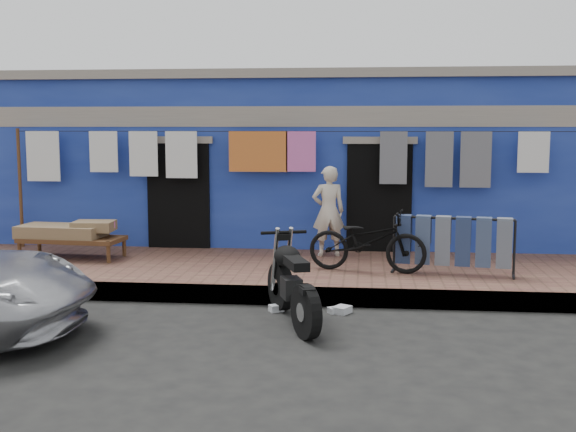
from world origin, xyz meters
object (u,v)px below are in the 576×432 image
Objects in this scene: jeans_rack at (453,244)px; seated_person at (328,211)px; bicycle at (367,234)px; charpoy at (72,240)px; motorcycle at (292,280)px.

seated_person is at bearing 146.43° from jeans_rack.
bicycle reaches higher than charpoy.
motorcycle is at bearing -136.46° from jeans_rack.
charpoy is at bearing 174.25° from jeans_rack.
motorcycle is (-0.90, -2.05, -0.27)m from bicycle.
charpoy is at bearing 92.81° from bicycle.
jeans_rack is (1.88, -1.25, -0.31)m from seated_person.
bicycle reaches higher than motorcycle.
motorcycle reaches higher than charpoy.
bicycle is 1.25m from jeans_rack.
charpoy is 0.97× the size of jeans_rack.
motorcycle is 2.96m from jeans_rack.
seated_person is 0.84× the size of charpoy.
bicycle is 0.97× the size of charpoy.
motorcycle is at bearing -34.33° from charpoy.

